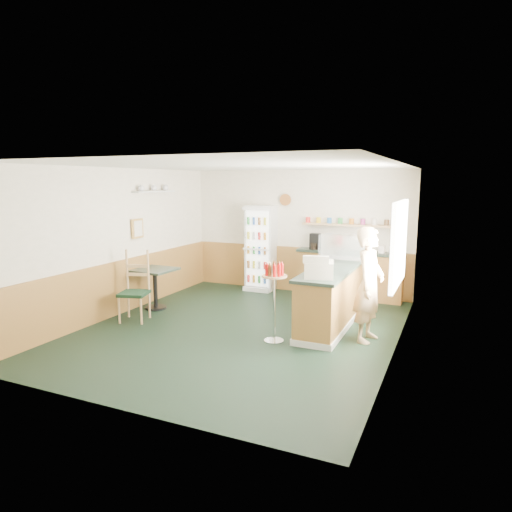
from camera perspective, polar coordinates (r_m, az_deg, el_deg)
The scene contains 13 objects.
ground at distance 7.77m, azimuth -1.97°, elevation -9.10°, with size 6.00×6.00×0.00m, color black.
room_envelope at distance 8.18m, azimuth -1.23°, elevation 2.79°, with size 5.04×6.02×2.72m.
service_counter at distance 8.17m, azimuth 9.94°, elevation -4.94°, with size 0.68×3.01×1.01m.
back_counter at distance 9.83m, azimuth 11.49°, elevation -2.04°, with size 2.24×0.42×1.69m.
drinks_fridge at distance 10.31m, azimuth 0.56°, elevation 0.98°, with size 0.63×0.53×1.92m.
display_case at distance 8.48m, azimuth 10.87°, elevation 0.97°, with size 0.84×0.44×0.48m.
cash_register at distance 7.00m, azimuth 7.91°, elevation -1.66°, with size 0.42×0.45×0.25m, color beige.
shopkeeper at distance 7.20m, azimuth 13.95°, elevation -3.51°, with size 0.59×0.43×1.78m, color tan.
condiment_stand at distance 6.96m, azimuth 2.29°, elevation -4.06°, with size 0.39×0.39×1.22m.
newspaper_rack at distance 8.37m, azimuth 7.76°, elevation -4.41°, with size 0.09×0.42×0.50m.
cafe_table at distance 9.04m, azimuth -12.50°, elevation -3.04°, with size 0.75×0.75×0.79m.
cafe_chair at distance 8.40m, azimuth -14.62°, elevation -3.38°, with size 0.58×0.58×1.25m.
dog_doorstop at distance 8.26m, azimuth 5.89°, elevation -7.00°, with size 0.25×0.32×0.30m.
Camera 1 is at (3.22, -6.63, 2.45)m, focal length 32.00 mm.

